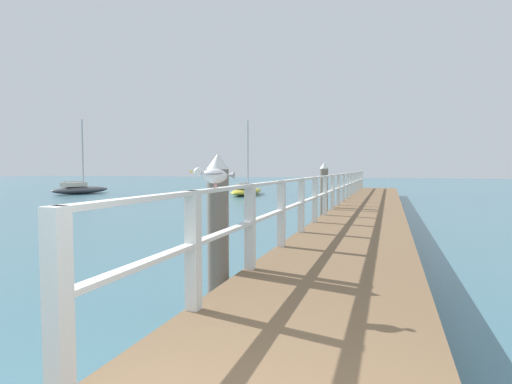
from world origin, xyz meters
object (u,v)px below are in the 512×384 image
Objects in this scene: dock_piling_near at (218,231)px; boat_0 at (246,190)px; dock_piling_far at (324,192)px; boat_3 at (80,189)px; seagull_foreground at (214,175)px.

boat_0 reaches higher than dock_piling_near.
boat_3 is at bearing 151.70° from dock_piling_far.
boat_0 is (-7.16, 21.62, -0.70)m from dock_piling_near.
boat_0 reaches higher than seagull_foreground.
seagull_foreground is 23.86m from boat_0.
boat_0 reaches higher than dock_piling_far.
dock_piling_far reaches higher than seagull_foreground.
dock_piling_far is 0.38× the size of boat_3.
dock_piling_near is 22.78m from boat_0.
boat_0 is 0.96× the size of boat_3.
boat_3 reaches higher than dock_piling_far.
dock_piling_near is 1.28m from seagull_foreground.
boat_0 is at bearing 108.33° from dock_piling_near.
dock_piling_near and dock_piling_far have the same top height.
seagull_foreground is at bearing -32.87° from boat_3.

